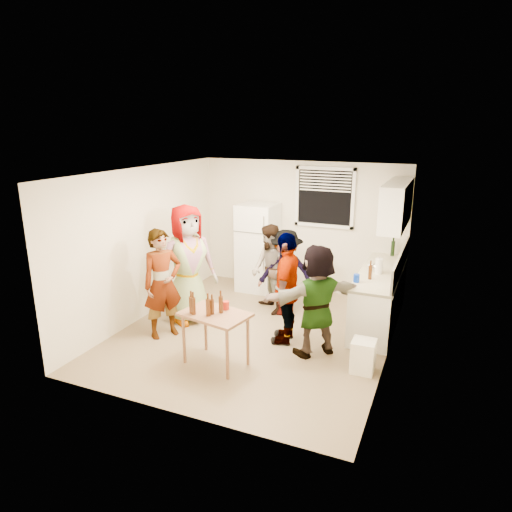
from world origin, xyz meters
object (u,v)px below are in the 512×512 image
at_px(refrigerator, 258,247).
at_px(serving_table, 216,363).
at_px(kettle, 377,272).
at_px(blue_cup, 356,282).
at_px(guest_grey, 190,320).
at_px(guest_stripe, 166,335).
at_px(wine_bottle, 392,256).
at_px(guest_back_right, 285,314).
at_px(beer_bottle_table, 212,314).
at_px(guest_black, 286,340).
at_px(red_cup, 226,309).
at_px(guest_back_left, 270,311).
at_px(guest_orange, 315,353).
at_px(beer_bottle_counter, 370,279).
at_px(trash_bin, 363,354).

relative_size(refrigerator, serving_table, 1.93).
distance_m(kettle, blue_cup, 0.64).
relative_size(guest_grey, guest_stripe, 1.16).
height_order(wine_bottle, guest_back_right, wine_bottle).
bearing_deg(beer_bottle_table, guest_black, 58.13).
distance_m(red_cup, guest_back_left, 1.95).
height_order(guest_black, guest_orange, guest_orange).
relative_size(refrigerator, beer_bottle_table, 8.34).
bearing_deg(guest_back_left, guest_orange, 0.21).
bearing_deg(guest_orange, wine_bottle, -151.60).
height_order(beer_bottle_counter, guest_black, beer_bottle_counter).
distance_m(guest_stripe, guest_back_left, 1.90).
distance_m(guest_black, guest_orange, 0.55).
height_order(beer_bottle_table, red_cup, beer_bottle_table).
height_order(guest_grey, guest_back_left, guest_grey).
relative_size(guest_grey, guest_back_left, 1.27).
bearing_deg(guest_stripe, beer_bottle_table, -81.80).
distance_m(blue_cup, red_cup, 2.01).
xyz_separation_m(guest_stripe, guest_orange, (2.30, 0.35, 0.00)).
distance_m(trash_bin, guest_back_right, 2.10).
bearing_deg(guest_stripe, guest_orange, -48.55).
height_order(red_cup, guest_back_left, red_cup).
relative_size(refrigerator, trash_bin, 3.86).
distance_m(wine_bottle, guest_back_right, 2.18).
bearing_deg(refrigerator, guest_stripe, -101.60).
xyz_separation_m(refrigerator, guest_back_left, (0.64, -0.98, -0.85)).
bearing_deg(trash_bin, beer_bottle_counter, 97.76).
relative_size(kettle, serving_table, 0.26).
bearing_deg(guest_orange, guest_stripe, -36.10).
xyz_separation_m(trash_bin, red_cup, (-1.80, -0.40, 0.49)).
relative_size(refrigerator, guest_back_left, 1.11).
xyz_separation_m(guest_grey, guest_back_right, (1.39, 0.84, 0.00)).
bearing_deg(trash_bin, guest_back_left, 143.09).
distance_m(wine_bottle, serving_table, 3.80).
relative_size(trash_bin, serving_table, 0.50).
relative_size(guest_stripe, guest_orange, 1.05).
relative_size(trash_bin, guest_stripe, 0.26).
relative_size(trash_bin, guest_orange, 0.27).
height_order(refrigerator, guest_stripe, refrigerator).
distance_m(guest_grey, guest_back_left, 1.40).
bearing_deg(beer_bottle_counter, guest_grey, -167.38).
bearing_deg(guest_orange, red_cup, -13.75).
relative_size(trash_bin, guest_black, 0.26).
distance_m(kettle, wine_bottle, 1.06).
distance_m(kettle, guest_grey, 3.16).
bearing_deg(guest_back_right, guest_black, -76.69).
height_order(trash_bin, guest_black, trash_bin).
xyz_separation_m(trash_bin, guest_orange, (-0.72, 0.24, -0.25)).
bearing_deg(serving_table, guest_back_right, 81.15).
relative_size(blue_cup, serving_table, 0.14).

